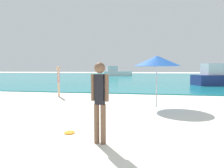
{
  "coord_description": "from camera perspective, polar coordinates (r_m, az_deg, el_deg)",
  "views": [
    {
      "loc": [
        1.3,
        0.81,
        1.54
      ],
      "look_at": [
        0.12,
        7.66,
        1.01
      ],
      "focal_mm": 30.89,
      "sensor_mm": 36.0,
      "label": 1
    }
  ],
  "objects": [
    {
      "name": "boat_far",
      "position": [
        43.27,
        1.16,
        3.45
      ],
      "size": [
        6.66,
        4.4,
        2.17
      ],
      "rotation": [
        0.0,
        0.0,
        0.41
      ],
      "color": "white",
      "rests_on": "water"
    },
    {
      "name": "boat_near",
      "position": [
        20.76,
        30.0,
        1.65
      ],
      "size": [
        6.19,
        3.44,
        2.01
      ],
      "rotation": [
        0.0,
        0.0,
        0.28
      ],
      "color": "navy",
      "rests_on": "water"
    },
    {
      "name": "water",
      "position": [
        41.85,
        8.0,
        2.31
      ],
      "size": [
        160.0,
        60.0,
        0.06
      ],
      "primitive_type": "cube",
      "color": "teal",
      "rests_on": "ground"
    },
    {
      "name": "beach_umbrella",
      "position": [
        8.01,
        13.16,
        6.66
      ],
      "size": [
        1.86,
        1.86,
        2.08
      ],
      "color": "#B7B7BC",
      "rests_on": "ground"
    },
    {
      "name": "person_distant",
      "position": [
        11.21,
        -15.55,
        1.31
      ],
      "size": [
        0.23,
        0.36,
        1.7
      ],
      "rotation": [
        0.0,
        0.0,
        2.01
      ],
      "color": "#DDAD84",
      "rests_on": "ground"
    },
    {
      "name": "frisbee",
      "position": [
        4.9,
        -12.47,
        -13.89
      ],
      "size": [
        0.25,
        0.25,
        0.03
      ],
      "primitive_type": "cylinder",
      "color": "orange",
      "rests_on": "ground"
    },
    {
      "name": "person_standing",
      "position": [
        3.96,
        -3.63,
        -4.12
      ],
      "size": [
        0.38,
        0.22,
        1.68
      ],
      "rotation": [
        0.0,
        0.0,
        6.11
      ],
      "color": "brown",
      "rests_on": "ground"
    }
  ]
}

